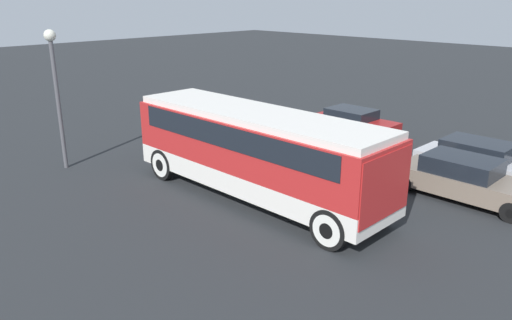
# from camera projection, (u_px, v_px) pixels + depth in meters

# --- Properties ---
(ground_plane) EXTENTS (120.00, 120.00, 0.00)m
(ground_plane) POSITION_uv_depth(u_px,v_px,m) (256.00, 198.00, 16.96)
(ground_plane) COLOR #26282B
(tour_bus) EXTENTS (9.71, 2.62, 3.01)m
(tour_bus) POSITION_uv_depth(u_px,v_px,m) (258.00, 147.00, 16.32)
(tour_bus) COLOR silver
(tour_bus) RESTS_ON ground_plane
(parked_car_near) EXTENTS (4.48, 1.87, 1.44)m
(parked_car_near) POSITION_uv_depth(u_px,v_px,m) (464.00, 179.00, 16.68)
(parked_car_near) COLOR #7A6B5B
(parked_car_near) RESTS_ON ground_plane
(parked_car_mid) EXTENTS (4.59, 1.86, 1.43)m
(parked_car_mid) POSITION_uv_depth(u_px,v_px,m) (480.00, 160.00, 18.53)
(parked_car_mid) COLOR #BCBCC1
(parked_car_mid) RESTS_ON ground_plane
(parked_car_far) EXTENTS (4.21, 1.90, 1.29)m
(parked_car_far) POSITION_uv_depth(u_px,v_px,m) (353.00, 122.00, 24.36)
(parked_car_far) COLOR maroon
(parked_car_far) RESTS_ON ground_plane
(lamp_post) EXTENTS (0.44, 0.44, 5.37)m
(lamp_post) POSITION_uv_depth(u_px,v_px,m) (55.00, 79.00, 18.83)
(lamp_post) COLOR #515156
(lamp_post) RESTS_ON ground_plane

